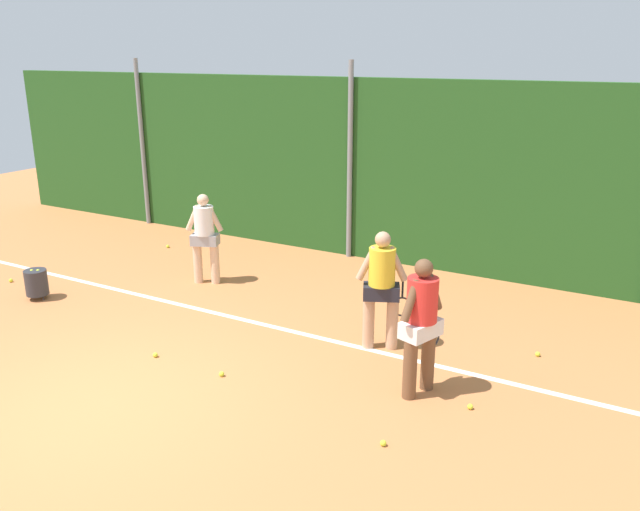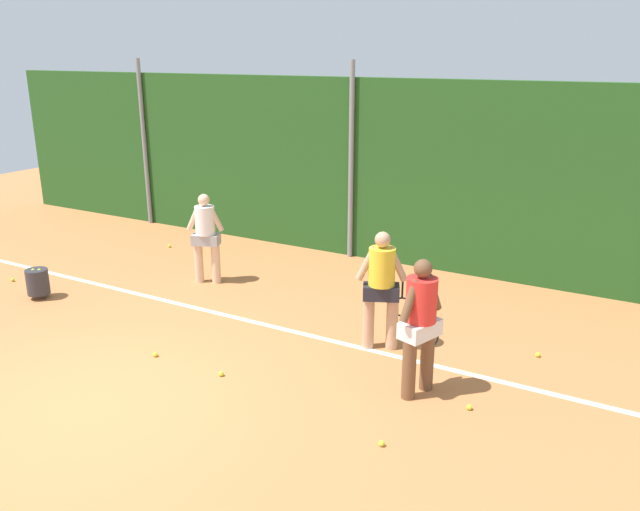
% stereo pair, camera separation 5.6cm
% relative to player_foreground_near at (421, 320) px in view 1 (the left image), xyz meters
% --- Properties ---
extents(ground_plane, '(28.54, 28.54, 0.00)m').
position_rel_player_foreground_near_xyz_m(ground_plane, '(-3.17, -0.15, -0.94)').
color(ground_plane, '#C67542').
extents(hedge_fence_backdrop, '(18.55, 0.25, 3.46)m').
position_rel_player_foreground_near_xyz_m(hedge_fence_backdrop, '(-3.17, 4.59, 0.79)').
color(hedge_fence_backdrop, '#23511E').
rests_on(hedge_fence_backdrop, ground_plane).
extents(fence_post_left, '(0.10, 0.10, 3.78)m').
position_rel_player_foreground_near_xyz_m(fence_post_left, '(-8.52, 4.42, 0.94)').
color(fence_post_left, gray).
rests_on(fence_post_left, ground_plane).
extents(fence_post_center, '(0.10, 0.10, 3.78)m').
position_rel_player_foreground_near_xyz_m(fence_post_center, '(-3.17, 4.42, 0.94)').
color(fence_post_center, gray).
rests_on(fence_post_center, ground_plane).
extents(court_baseline_paint, '(13.56, 0.10, 0.01)m').
position_rel_player_foreground_near_xyz_m(court_baseline_paint, '(-3.17, 0.76, -0.94)').
color(court_baseline_paint, white).
rests_on(court_baseline_paint, ground_plane).
extents(player_foreground_near, '(0.43, 0.77, 1.69)m').
position_rel_player_foreground_near_xyz_m(player_foreground_near, '(0.00, 0.00, 0.00)').
color(player_foreground_near, brown).
rests_on(player_foreground_near, ground_plane).
extents(player_midcourt, '(0.70, 0.47, 1.66)m').
position_rel_player_foreground_near_xyz_m(player_midcourt, '(-0.90, 0.91, -0.01)').
color(player_midcourt, tan).
rests_on(player_midcourt, ground_plane).
extents(player_backcourt_far, '(0.63, 0.43, 1.60)m').
position_rel_player_foreground_near_xyz_m(player_backcourt_far, '(-4.66, 1.82, -0.05)').
color(player_backcourt_far, beige).
rests_on(player_backcourt_far, ground_plane).
extents(ball_hopper, '(0.36, 0.36, 0.51)m').
position_rel_player_foreground_near_xyz_m(ball_hopper, '(-6.61, -0.18, -0.65)').
color(ball_hopper, '#2D2D33').
rests_on(ball_hopper, ground_plane).
extents(tennis_ball_0, '(0.07, 0.07, 0.07)m').
position_rel_player_foreground_near_xyz_m(tennis_ball_0, '(-2.31, -0.83, -0.91)').
color(tennis_ball_0, '#CCDB33').
rests_on(tennis_ball_0, ground_plane).
extents(tennis_ball_1, '(0.07, 0.07, 0.07)m').
position_rel_player_foreground_near_xyz_m(tennis_ball_1, '(-6.72, 3.08, -0.91)').
color(tennis_ball_1, '#CCDB33').
rests_on(tennis_ball_1, ground_plane).
extents(tennis_ball_2, '(0.07, 0.07, 0.07)m').
position_rel_player_foreground_near_xyz_m(tennis_ball_2, '(-3.41, -0.84, -0.91)').
color(tennis_ball_2, '#CCDB33').
rests_on(tennis_ball_2, ground_plane).
extents(tennis_ball_3, '(0.07, 0.07, 0.07)m').
position_rel_player_foreground_near_xyz_m(tennis_ball_3, '(-7.72, 0.12, -0.91)').
color(tennis_ball_3, '#CCDB33').
rests_on(tennis_ball_3, ground_plane).
extents(tennis_ball_4, '(0.07, 0.07, 0.07)m').
position_rel_player_foreground_near_xyz_m(tennis_ball_4, '(0.66, -0.07, -0.91)').
color(tennis_ball_4, '#CCDB33').
rests_on(tennis_ball_4, ground_plane).
extents(tennis_ball_5, '(0.07, 0.07, 0.07)m').
position_rel_player_foreground_near_xyz_m(tennis_ball_5, '(0.09, -1.22, -0.91)').
color(tennis_ball_5, '#CCDB33').
rests_on(tennis_ball_5, ground_plane).
extents(tennis_ball_6, '(0.07, 0.07, 0.07)m').
position_rel_player_foreground_near_xyz_m(tennis_ball_6, '(1.06, 1.69, -0.91)').
color(tennis_ball_6, '#CCDB33').
rests_on(tennis_ball_6, ground_plane).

